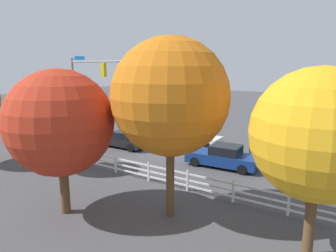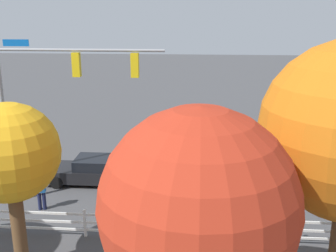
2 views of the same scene
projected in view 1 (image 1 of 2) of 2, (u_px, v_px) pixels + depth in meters
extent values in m
plane|color=#444447|center=(168.00, 148.00, 25.05)|extent=(120.00, 120.00, 0.00)
cube|color=gold|center=(213.00, 156.00, 22.91)|extent=(28.00, 0.16, 0.01)
cylinder|color=gray|center=(74.00, 104.00, 24.38)|extent=(0.20, 0.20, 7.26)
cylinder|color=gray|center=(105.00, 61.00, 21.85)|extent=(7.06, 0.12, 0.12)
cube|color=#0C59B2|center=(79.00, 58.00, 23.18)|extent=(1.10, 0.03, 0.28)
cube|color=gold|center=(104.00, 70.00, 22.04)|extent=(0.32, 0.28, 1.00)
sphere|color=red|center=(105.00, 65.00, 22.10)|extent=(0.17, 0.17, 0.17)
sphere|color=orange|center=(105.00, 70.00, 22.17)|extent=(0.17, 0.17, 0.17)
sphere|color=#148C19|center=(105.00, 74.00, 22.23)|extent=(0.17, 0.17, 0.17)
cube|color=gold|center=(130.00, 70.00, 20.74)|extent=(0.32, 0.28, 1.00)
sphere|color=red|center=(131.00, 65.00, 20.80)|extent=(0.17, 0.17, 0.17)
sphere|color=orange|center=(131.00, 70.00, 20.86)|extent=(0.17, 0.17, 0.17)
sphere|color=#148C19|center=(131.00, 75.00, 20.92)|extent=(0.17, 0.17, 0.17)
cube|color=black|center=(123.00, 141.00, 25.28)|extent=(4.35, 1.78, 0.62)
cube|color=black|center=(125.00, 134.00, 25.06)|extent=(1.79, 1.60, 0.52)
cylinder|color=black|center=(104.00, 143.00, 25.44)|extent=(0.64, 0.22, 0.64)
cylinder|color=black|center=(117.00, 139.00, 26.79)|extent=(0.64, 0.22, 0.64)
cylinder|color=black|center=(131.00, 148.00, 23.85)|extent=(0.64, 0.22, 0.64)
cylinder|color=black|center=(144.00, 144.00, 25.21)|extent=(0.64, 0.22, 0.64)
cube|color=#0C4C2D|center=(284.00, 151.00, 21.99)|extent=(4.60, 1.83, 0.70)
cube|color=black|center=(281.00, 143.00, 21.99)|extent=(2.34, 1.62, 0.55)
cylinder|color=black|center=(309.00, 155.00, 21.91)|extent=(0.64, 0.23, 0.64)
cylinder|color=black|center=(305.00, 161.00, 20.54)|extent=(0.64, 0.23, 0.64)
cylinder|color=black|center=(265.00, 149.00, 23.54)|extent=(0.64, 0.23, 0.64)
cylinder|color=black|center=(259.00, 154.00, 22.17)|extent=(0.64, 0.23, 0.64)
cube|color=navy|center=(222.00, 159.00, 20.30)|extent=(4.82, 2.06, 0.70)
cube|color=black|center=(226.00, 150.00, 20.06)|extent=(1.98, 1.71, 0.59)
cylinder|color=black|center=(195.00, 162.00, 20.42)|extent=(0.65, 0.26, 0.64)
cylinder|color=black|center=(205.00, 156.00, 21.84)|extent=(0.65, 0.26, 0.64)
cylinder|color=black|center=(242.00, 170.00, 18.85)|extent=(0.65, 0.26, 0.64)
cylinder|color=black|center=(249.00, 162.00, 20.28)|extent=(0.65, 0.26, 0.64)
cube|color=silver|center=(196.00, 139.00, 25.85)|extent=(4.36, 1.92, 0.63)
cube|color=black|center=(193.00, 133.00, 25.86)|extent=(1.98, 1.69, 0.47)
cylinder|color=black|center=(216.00, 142.00, 25.85)|extent=(0.64, 0.23, 0.64)
cylinder|color=black|center=(207.00, 146.00, 24.42)|extent=(0.64, 0.23, 0.64)
cylinder|color=black|center=(185.00, 137.00, 27.37)|extent=(0.64, 0.23, 0.64)
cylinder|color=black|center=(176.00, 141.00, 25.94)|extent=(0.64, 0.23, 0.64)
cylinder|color=#191E3F|center=(85.00, 148.00, 23.53)|extent=(0.16, 0.16, 0.85)
cylinder|color=#191E3F|center=(83.00, 147.00, 23.61)|extent=(0.16, 0.16, 0.85)
cube|color=#1E5999|center=(84.00, 138.00, 23.43)|extent=(0.44, 0.33, 0.62)
sphere|color=tan|center=(83.00, 133.00, 23.34)|extent=(0.22, 0.22, 0.22)
cube|color=white|center=(289.00, 204.00, 13.60)|extent=(0.10, 0.10, 1.15)
cube|color=white|center=(233.00, 191.00, 14.99)|extent=(0.10, 0.10, 1.15)
cube|color=white|center=(187.00, 181.00, 16.38)|extent=(0.10, 0.10, 1.15)
cube|color=white|center=(149.00, 172.00, 17.76)|extent=(0.10, 0.10, 1.15)
cube|color=white|center=(115.00, 164.00, 19.15)|extent=(0.10, 0.10, 1.15)
cube|color=white|center=(87.00, 157.00, 20.54)|extent=(0.10, 0.10, 1.15)
cube|color=white|center=(62.00, 152.00, 21.93)|extent=(0.10, 0.10, 1.15)
cube|color=white|center=(40.00, 146.00, 23.32)|extent=(0.10, 0.10, 1.15)
cube|color=white|center=(20.00, 142.00, 24.70)|extent=(0.10, 0.10, 1.15)
cube|color=white|center=(148.00, 165.00, 17.69)|extent=(26.00, 0.06, 0.09)
cube|color=white|center=(149.00, 171.00, 17.76)|extent=(26.00, 0.06, 0.09)
cube|color=white|center=(149.00, 176.00, 17.82)|extent=(26.00, 0.06, 0.09)
cylinder|color=brown|center=(65.00, 187.00, 13.83)|extent=(0.41, 0.41, 2.44)
sphere|color=#B22D19|center=(60.00, 123.00, 13.25)|extent=(4.71, 4.71, 4.71)
cylinder|color=brown|center=(310.00, 220.00, 10.56)|extent=(0.37, 0.37, 2.74)
sphere|color=gold|center=(318.00, 135.00, 9.97)|extent=(4.48, 4.48, 4.48)
cylinder|color=brown|center=(42.00, 148.00, 19.28)|extent=(0.46, 0.46, 3.11)
sphere|color=gold|center=(38.00, 105.00, 18.75)|extent=(3.15, 3.15, 3.15)
cylinder|color=brown|center=(170.00, 178.00, 13.50)|extent=(0.37, 0.37, 3.47)
sphere|color=#C66614|center=(170.00, 97.00, 12.80)|extent=(5.05, 5.05, 5.05)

